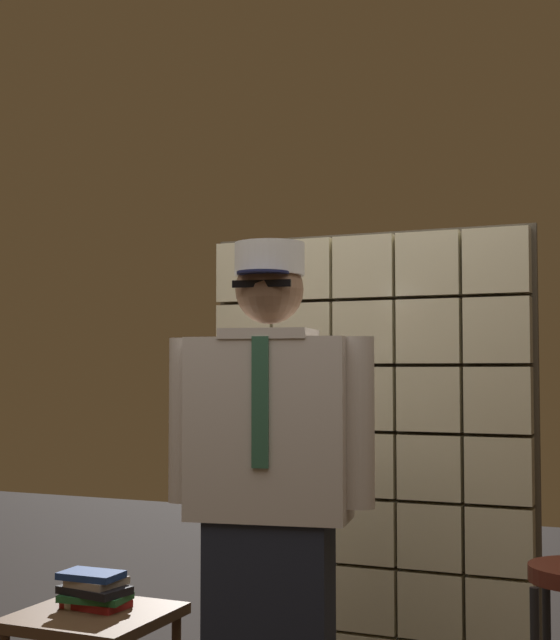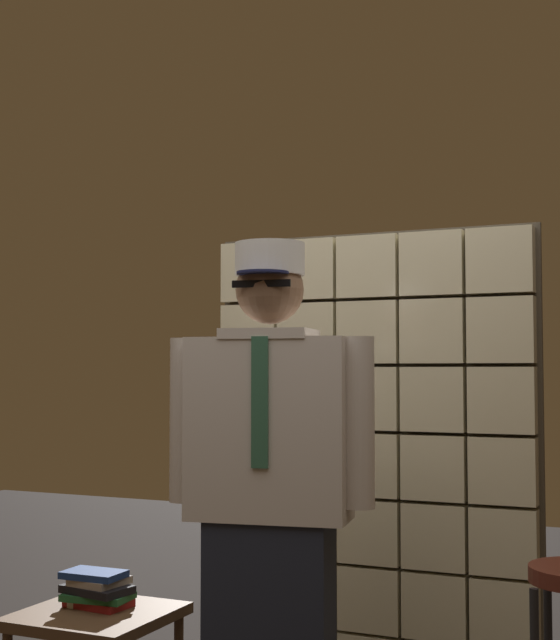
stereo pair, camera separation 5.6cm
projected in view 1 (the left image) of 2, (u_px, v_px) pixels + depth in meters
name	position (u px, v px, depth m)	size (l,w,h in m)	color
glass_block_wall	(367.00, 464.00, 3.93)	(1.42, 0.10, 1.98)	beige
standing_person	(269.00, 498.00, 3.12)	(0.72, 0.35, 1.80)	#1E2333
side_table	(94.00, 629.00, 3.38)	(0.52, 0.52, 0.49)	#513823
book_stack	(95.00, 590.00, 3.44)	(0.27, 0.21, 0.13)	maroon
coffee_mug	(75.00, 594.00, 3.44)	(0.13, 0.08, 0.09)	silver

